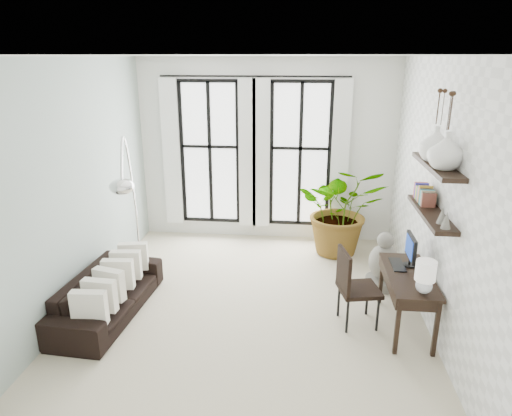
# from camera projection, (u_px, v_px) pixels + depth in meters

# --- Properties ---
(floor) EXTENTS (5.00, 5.00, 0.00)m
(floor) POSITION_uv_depth(u_px,v_px,m) (250.00, 304.00, 6.18)
(floor) COLOR beige
(floor) RESTS_ON ground
(ceiling) EXTENTS (5.00, 5.00, 0.00)m
(ceiling) POSITION_uv_depth(u_px,v_px,m) (249.00, 55.00, 5.17)
(ceiling) COLOR white
(ceiling) RESTS_ON wall_back
(wall_left) EXTENTS (0.00, 5.00, 5.00)m
(wall_left) POSITION_uv_depth(u_px,v_px,m) (77.00, 186.00, 5.89)
(wall_left) COLOR #9DAFA8
(wall_left) RESTS_ON floor
(wall_right) EXTENTS (0.00, 5.00, 5.00)m
(wall_right) POSITION_uv_depth(u_px,v_px,m) (436.00, 196.00, 5.45)
(wall_right) COLOR white
(wall_right) RESTS_ON floor
(wall_back) EXTENTS (4.50, 0.00, 4.50)m
(wall_back) POSITION_uv_depth(u_px,v_px,m) (266.00, 151.00, 8.03)
(wall_back) COLOR white
(wall_back) RESTS_ON floor
(windows) EXTENTS (3.26, 0.13, 2.65)m
(windows) POSITION_uv_depth(u_px,v_px,m) (254.00, 154.00, 8.00)
(windows) COLOR white
(windows) RESTS_ON wall_back
(wall_shelves) EXTENTS (0.25, 1.30, 0.60)m
(wall_shelves) POSITION_uv_depth(u_px,v_px,m) (432.00, 193.00, 5.13)
(wall_shelves) COLOR black
(wall_shelves) RESTS_ON wall_right
(sofa) EXTENTS (0.88, 1.96, 0.56)m
(sofa) POSITION_uv_depth(u_px,v_px,m) (108.00, 294.00, 5.88)
(sofa) COLOR black
(sofa) RESTS_ON floor
(throw_pillows) EXTENTS (0.40, 1.52, 0.40)m
(throw_pillows) POSITION_uv_depth(u_px,v_px,m) (114.00, 279.00, 5.80)
(throw_pillows) COLOR white
(throw_pillows) RESTS_ON sofa
(plant) EXTENTS (1.40, 1.22, 1.55)m
(plant) POSITION_uv_depth(u_px,v_px,m) (341.00, 209.00, 7.57)
(plant) COLOR #2D7228
(plant) RESTS_ON floor
(desk) EXTENTS (0.52, 1.23, 1.12)m
(desk) POSITION_uv_depth(u_px,v_px,m) (410.00, 279.00, 5.39)
(desk) COLOR black
(desk) RESTS_ON floor
(desk_chair) EXTENTS (0.56, 0.56, 0.99)m
(desk_chair) POSITION_uv_depth(u_px,v_px,m) (352.00, 283.00, 5.55)
(desk_chair) COLOR black
(desk_chair) RESTS_ON floor
(arc_lamp) EXTENTS (0.71, 1.71, 2.22)m
(arc_lamp) POSITION_uv_depth(u_px,v_px,m) (127.00, 171.00, 6.11)
(arc_lamp) COLOR silver
(arc_lamp) RESTS_ON floor
(buddha) EXTENTS (0.47, 0.47, 0.84)m
(buddha) POSITION_uv_depth(u_px,v_px,m) (383.00, 264.00, 6.54)
(buddha) COLOR gray
(buddha) RESTS_ON floor
(vase_a) EXTENTS (0.37, 0.37, 0.38)m
(vase_a) POSITION_uv_depth(u_px,v_px,m) (446.00, 151.00, 4.69)
(vase_a) COLOR white
(vase_a) RESTS_ON shelf_upper
(vase_b) EXTENTS (0.37, 0.37, 0.38)m
(vase_b) POSITION_uv_depth(u_px,v_px,m) (436.00, 144.00, 5.07)
(vase_b) COLOR white
(vase_b) RESTS_ON shelf_upper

